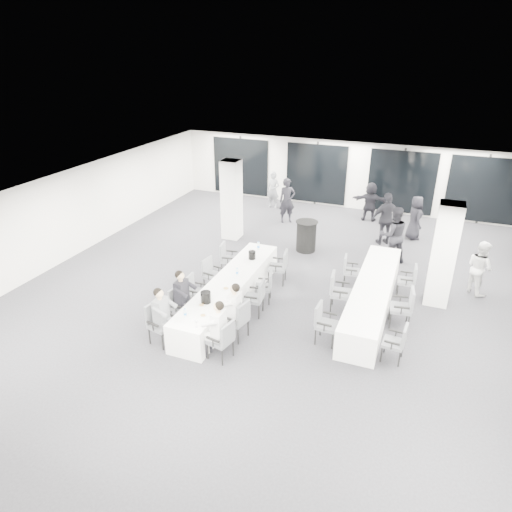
{
  "coord_description": "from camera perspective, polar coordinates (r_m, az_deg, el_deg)",
  "views": [
    {
      "loc": [
        3.62,
        -10.73,
        6.33
      ],
      "look_at": [
        -0.54,
        -0.2,
        1.08
      ],
      "focal_mm": 32.0,
      "sensor_mm": 36.0,
      "label": 1
    }
  ],
  "objects": [
    {
      "name": "chair_side_right_mid",
      "position": [
        11.71,
        18.08,
        -5.88
      ],
      "size": [
        0.58,
        0.63,
        1.02
      ],
      "rotation": [
        0.0,
        0.0,
        1.71
      ],
      "color": "#515358",
      "rests_on": "floor"
    },
    {
      "name": "room",
      "position": [
        13.12,
        7.92,
        2.5
      ],
      "size": [
        14.04,
        16.04,
        2.84
      ],
      "color": "#25252A",
      "rests_on": "ground"
    },
    {
      "name": "seated_guest_b",
      "position": [
        11.27,
        -9.0,
        -4.76
      ],
      "size": [
        0.5,
        0.38,
        1.44
      ],
      "rotation": [
        0.0,
        0.0,
        -1.57
      ],
      "color": "black",
      "rests_on": "floor"
    },
    {
      "name": "banquet_table_side",
      "position": [
        12.31,
        14.3,
        -4.9
      ],
      "size": [
        0.9,
        5.0,
        0.75
      ],
      "primitive_type": "cube",
      "color": "white",
      "rests_on": "floor"
    },
    {
      "name": "chair_main_left_near",
      "position": [
        10.83,
        -12.09,
        -7.9
      ],
      "size": [
        0.6,
        0.63,
        0.99
      ],
      "rotation": [
        0.0,
        0.0,
        -1.79
      ],
      "color": "#515358",
      "rests_on": "floor"
    },
    {
      "name": "chair_main_right_fourth",
      "position": [
        12.21,
        1.24,
        -3.66
      ],
      "size": [
        0.53,
        0.56,
        0.87
      ],
      "rotation": [
        0.0,
        0.0,
        1.82
      ],
      "color": "#515358",
      "rests_on": "floor"
    },
    {
      "name": "ice_bucket_near",
      "position": [
        10.92,
        -6.3,
        -5.15
      ],
      "size": [
        0.25,
        0.25,
        0.28
      ],
      "primitive_type": "cylinder",
      "color": "black",
      "rests_on": "banquet_table_main"
    },
    {
      "name": "seated_guest_c",
      "position": [
        10.0,
        -5.0,
        -8.68
      ],
      "size": [
        0.5,
        0.38,
        1.44
      ],
      "rotation": [
        0.0,
        0.0,
        1.57
      ],
      "color": "silver",
      "rests_on": "floor"
    },
    {
      "name": "chair_main_right_far",
      "position": [
        13.15,
        3.06,
        -1.12
      ],
      "size": [
        0.58,
        0.62,
        1.01
      ],
      "rotation": [
        0.0,
        0.0,
        1.73
      ],
      "color": "#515358",
      "rests_on": "floor"
    },
    {
      "name": "standing_guest_b",
      "position": [
        14.9,
        16.84,
        2.99
      ],
      "size": [
        1.17,
        0.99,
        2.08
      ],
      "primitive_type": "imported",
      "rotation": [
        0.0,
        0.0,
        3.6
      ],
      "color": "black",
      "rests_on": "floor"
    },
    {
      "name": "banquet_table_main",
      "position": [
        12.13,
        -3.3,
        -4.57
      ],
      "size": [
        0.9,
        5.0,
        0.75
      ],
      "primitive_type": "cube",
      "color": "white",
      "rests_on": "floor"
    },
    {
      "name": "water_bottle_a",
      "position": [
        10.45,
        -8.86,
        -7.05
      ],
      "size": [
        0.07,
        0.07,
        0.21
      ],
      "primitive_type": "cylinder",
      "color": "silver",
      "rests_on": "banquet_table_main"
    },
    {
      "name": "plate_b",
      "position": [
        10.48,
        -6.64,
        -7.39
      ],
      "size": [
        0.19,
        0.19,
        0.03
      ],
      "color": "white",
      "rests_on": "banquet_table_main"
    },
    {
      "name": "water_bottle_b",
      "position": [
        12.13,
        -2.37,
        -1.98
      ],
      "size": [
        0.06,
        0.06,
        0.2
      ],
      "primitive_type": "cylinder",
      "color": "silver",
      "rests_on": "banquet_table_main"
    },
    {
      "name": "chair_main_left_second",
      "position": [
        11.5,
        -9.58,
        -5.84
      ],
      "size": [
        0.51,
        0.56,
        0.92
      ],
      "rotation": [
        0.0,
        0.0,
        -1.69
      ],
      "color": "#515358",
      "rests_on": "floor"
    },
    {
      "name": "standing_guest_d",
      "position": [
        16.25,
        16.02,
        4.89
      ],
      "size": [
        1.4,
        1.23,
        2.08
      ],
      "primitive_type": "imported",
      "rotation": [
        0.0,
        0.0,
        3.7
      ],
      "color": "black",
      "rests_on": "floor"
    },
    {
      "name": "standing_guest_h",
      "position": [
        13.94,
        26.24,
        -0.9
      ],
      "size": [
        0.92,
        0.98,
        1.74
      ],
      "primitive_type": "imported",
      "rotation": [
        0.0,
        0.0,
        2.24
      ],
      "color": "silver",
      "rests_on": "floor"
    },
    {
      "name": "standing_guest_f",
      "position": [
        18.46,
        14.1,
        6.92
      ],
      "size": [
        1.65,
        0.76,
        1.74
      ],
      "primitive_type": "imported",
      "rotation": [
        0.0,
        0.0,
        3.24
      ],
      "color": "black",
      "rests_on": "floor"
    },
    {
      "name": "seated_guest_d",
      "position": [
        10.64,
        -2.99,
        -6.37
      ],
      "size": [
        0.5,
        0.38,
        1.44
      ],
      "rotation": [
        0.0,
        0.0,
        1.57
      ],
      "color": "silver",
      "rests_on": "floor"
    },
    {
      "name": "cocktail_table",
      "position": [
        15.36,
        6.3,
        2.52
      ],
      "size": [
        0.75,
        0.75,
        1.04
      ],
      "color": "black",
      "rests_on": "floor"
    },
    {
      "name": "water_bottle_c",
      "position": [
        13.64,
        0.3,
        1.27
      ],
      "size": [
        0.08,
        0.08,
        0.24
      ],
      "primitive_type": "cylinder",
      "color": "silver",
      "rests_on": "banquet_table_main"
    },
    {
      "name": "chair_side_right_far",
      "position": [
        13.16,
        18.62,
        -2.71
      ],
      "size": [
        0.5,
        0.55,
        0.92
      ],
      "rotation": [
        0.0,
        0.0,
        1.66
      ],
      "color": "#515358",
      "rests_on": "floor"
    },
    {
      "name": "column_left",
      "position": [
        16.11,
        -3.07,
        7.02
      ],
      "size": [
        0.6,
        0.6,
        2.8
      ],
      "primitive_type": "cube",
      "color": "silver",
      "rests_on": "floor"
    },
    {
      "name": "column_right",
      "position": [
        12.73,
        22.37,
        0.12
      ],
      "size": [
        0.6,
        0.6,
        2.8
      ],
      "primitive_type": "cube",
      "color": "silver",
      "rests_on": "floor"
    },
    {
      "name": "chair_side_right_near",
      "position": [
        10.48,
        17.26,
        -10.09
      ],
      "size": [
        0.49,
        0.54,
        0.91
      ],
      "rotation": [
        0.0,
        0.0,
        1.49
      ],
      "color": "#515358",
      "rests_on": "floor"
    },
    {
      "name": "standing_guest_g",
      "position": [
        19.41,
        2.17,
        8.51
      ],
      "size": [
        0.68,
        0.58,
        1.73
      ],
      "primitive_type": "imported",
      "rotation": [
        0.0,
        0.0,
        -0.11
      ],
      "color": "slate",
      "rests_on": "floor"
    },
    {
      "name": "ice_bucket_far",
      "position": [
        13.04,
        -0.5,
        0.12
      ],
      "size": [
        0.21,
        0.21,
        0.24
      ],
      "primitive_type": "cylinder",
      "color": "black",
      "rests_on": "banquet_table_main"
    },
    {
      "name": "chair_main_right_second",
      "position": [
        10.7,
        -2.17,
        -7.73
      ],
      "size": [
        0.59,
        0.62,
        0.99
      ],
      "rotation": [
        0.0,
        0.0,
        1.37
      ],
      "color": "#515358",
      "rests_on": "floor"
    },
    {
      "name": "chair_main_left_mid",
      "position": [
        12.08,
        -7.72,
        -4.16
      ],
      "size": [
        0.47,
        0.52,
        0.9
      ],
      "rotation": [
        0.0,
        0.0,
        -1.54
      ],
      "color": "#515358",
      "rests_on": "floor"
    },
    {
      "name": "chair_side_left_far",
      "position": [
        13.33,
        11.57,
        -1.57
      ],
      "size": [
        0.5,
        0.54,
        0.89
      ],
      "rotation": [
        0.0,
        0.0,
        -1.46
      ],
      "color": "#515358",
      "rests_on": "floor"
    },
    {
      "name": "standing_guest_e",
      "position": [
        17.07,
        19.3,
        4.87
      ],
      "size": [
        0.81,
        0.99,
        1.78
      ],
      "primitive_type": "imported",
      "rotation": [
        0.0,
        0.0,
        1.97
      ],
      "color": "black",
      "rests_on": "floor"
    },
    {
      "name": "chair_main_right_mid",
      "position": [
        11.61,
        0.07,
        -4.99
      ],
      "size": [
        0.53,
        0.58,
        0.96
      ],
      "rotation": [
        0.0,
        0.0,
        1.67
      ],
      "color": "#515358",
      "rests_on": "floor"
    },
    {
      "name": "wine_glass",
      "position": [
        10.05,
        -7.49,
        -8.14
      ],
      "size": [
        0.07,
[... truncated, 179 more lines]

